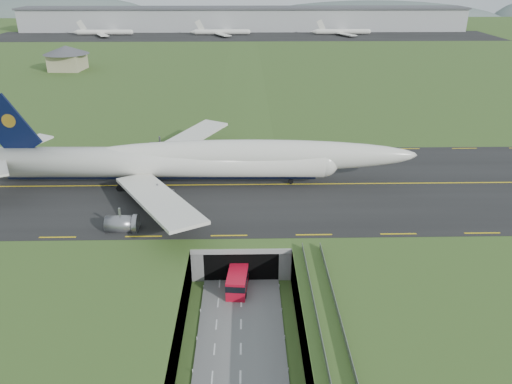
{
  "coord_description": "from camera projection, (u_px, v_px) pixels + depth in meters",
  "views": [
    {
      "loc": [
        0.98,
        -59.69,
        46.48
      ],
      "look_at": [
        2.6,
        20.0,
        10.38
      ],
      "focal_mm": 35.0,
      "sensor_mm": 36.0,
      "label": 1
    }
  ],
  "objects": [
    {
      "name": "ground",
      "position": [
        241.0,
        312.0,
        73.52
      ],
      "size": [
        900.0,
        900.0,
        0.0
      ],
      "primitive_type": "plane",
      "color": "#375020",
      "rests_on": "ground"
    },
    {
      "name": "airfield_deck",
      "position": [
        241.0,
        295.0,
        72.29
      ],
      "size": [
        800.0,
        800.0,
        6.0
      ],
      "primitive_type": "cube",
      "color": "gray",
      "rests_on": "ground"
    },
    {
      "name": "trench_road",
      "position": [
        241.0,
        347.0,
        66.65
      ],
      "size": [
        12.0,
        75.0,
        0.2
      ],
      "primitive_type": "cube",
      "color": "slate",
      "rests_on": "ground"
    },
    {
      "name": "taxiway",
      "position": [
        242.0,
        185.0,
        101.06
      ],
      "size": [
        800.0,
        44.0,
        0.18
      ],
      "primitive_type": "cube",
      "color": "black",
      "rests_on": "airfield_deck"
    },
    {
      "name": "tunnel_portal",
      "position": [
        242.0,
        236.0,
        87.37
      ],
      "size": [
        17.0,
        22.3,
        6.0
      ],
      "color": "gray",
      "rests_on": "ground"
    },
    {
      "name": "guideway",
      "position": [
        341.0,
        382.0,
        54.13
      ],
      "size": [
        3.0,
        53.0,
        7.05
      ],
      "color": "#A8A8A3",
      "rests_on": "ground"
    },
    {
      "name": "jumbo_jet",
      "position": [
        193.0,
        161.0,
        99.25
      ],
      "size": [
        89.6,
        58.55,
        19.37
      ],
      "rotation": [
        0.0,
        0.0,
        -0.02
      ],
      "color": "white",
      "rests_on": "ground"
    },
    {
      "name": "shuttle_tram",
      "position": [
        238.0,
        279.0,
        78.27
      ],
      "size": [
        3.75,
        8.23,
        3.24
      ],
      "rotation": [
        0.0,
        0.0,
        -0.1
      ],
      "color": "red",
      "rests_on": "ground"
    },
    {
      "name": "service_building",
      "position": [
        67.0,
        56.0,
        210.82
      ],
      "size": [
        20.25,
        20.25,
        10.26
      ],
      "rotation": [
        0.0,
        0.0,
        -0.08
      ],
      "color": "tan",
      "rests_on": "ground"
    },
    {
      "name": "cargo_terminal",
      "position": [
        244.0,
        19.0,
        340.44
      ],
      "size": [
        320.0,
        67.0,
        15.6
      ],
      "color": "#B2B2B2",
      "rests_on": "ground"
    },
    {
      "name": "distant_hills",
      "position": [
        313.0,
        25.0,
        467.97
      ],
      "size": [
        700.0,
        91.0,
        60.0
      ],
      "color": "#50605E",
      "rests_on": "ground"
    }
  ]
}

